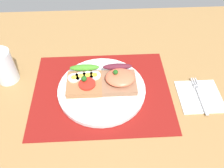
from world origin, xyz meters
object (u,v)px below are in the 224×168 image
(napkin, at_px, (200,96))
(drinking_glass, at_px, (4,67))
(fork, at_px, (199,94))
(plate, at_px, (102,89))
(sandwich_egg_tomato, at_px, (85,80))
(sandwich_salmon, at_px, (119,79))

(napkin, distance_m, drinking_glass, 0.58)
(fork, relative_size, drinking_glass, 1.30)
(plate, distance_m, sandwich_egg_tomato, 0.06)
(plate, height_order, drinking_glass, drinking_glass)
(plate, relative_size, drinking_glass, 2.41)
(plate, relative_size, sandwich_egg_tomato, 2.38)
(sandwich_egg_tomato, relative_size, sandwich_salmon, 1.02)
(napkin, relative_size, fork, 0.89)
(sandwich_salmon, relative_size, fork, 0.76)
(plate, bearing_deg, sandwich_salmon, 17.76)
(napkin, relative_size, drinking_glass, 1.15)
(sandwich_egg_tomato, distance_m, napkin, 0.33)
(plate, bearing_deg, sandwich_egg_tomato, 158.17)
(plate, height_order, napkin, plate)
(plate, bearing_deg, fork, -6.22)
(napkin, xyz_separation_m, drinking_glass, (-0.56, 0.10, 0.05))
(napkin, bearing_deg, fork, 117.94)
(sandwich_egg_tomato, distance_m, drinking_glass, 0.24)
(drinking_glass, bearing_deg, napkin, -9.94)
(plate, relative_size, napkin, 2.09)
(sandwich_egg_tomato, relative_size, napkin, 0.88)
(napkin, bearing_deg, sandwich_salmon, 167.81)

